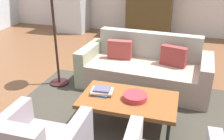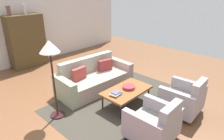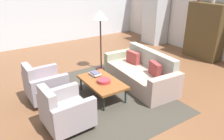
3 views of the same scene
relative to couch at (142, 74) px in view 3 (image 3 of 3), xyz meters
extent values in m
plane|color=brown|center=(-0.34, -0.38, -0.29)|extent=(10.82, 10.82, 0.00)
cube|color=silver|center=(-0.34, 3.34, 1.11)|extent=(9.02, 0.12, 2.80)
cube|color=silver|center=(-4.85, -0.38, 1.11)|extent=(0.12, 7.45, 2.80)
cube|color=#3A362D|center=(-0.01, -1.14, -0.28)|extent=(3.40, 2.60, 0.01)
cube|color=gray|center=(-0.01, -0.09, -0.08)|extent=(1.79, 1.01, 0.42)
cube|color=gray|center=(0.02, 0.27, 0.14)|extent=(1.75, 0.29, 0.86)
cube|color=gray|center=(0.95, -0.15, 0.02)|extent=(0.24, 0.91, 0.62)
cube|color=gray|center=(-0.96, -0.03, 0.02)|extent=(0.24, 0.91, 0.62)
cube|color=maroon|center=(0.45, -0.01, 0.29)|extent=(0.42, 0.22, 0.32)
cube|color=#963935|center=(-0.45, 0.04, 0.29)|extent=(0.41, 0.14, 0.32)
cylinder|color=black|center=(-0.54, -0.91, -0.11)|extent=(0.04, 0.04, 0.35)
cylinder|color=#162828|center=(0.52, -0.91, -0.11)|extent=(0.04, 0.04, 0.35)
cylinder|color=black|center=(-0.54, -1.47, -0.11)|extent=(0.04, 0.04, 0.35)
cylinder|color=black|center=(0.52, -1.47, -0.11)|extent=(0.04, 0.04, 0.35)
cube|color=brown|center=(-0.01, -1.19, 0.09)|extent=(1.20, 0.70, 0.05)
cylinder|color=black|center=(-0.95, -1.95, -0.24)|extent=(0.05, 0.05, 0.10)
cylinder|color=#2F2B13|center=(-0.27, -1.94, -0.24)|extent=(0.05, 0.05, 0.10)
cylinder|color=#36221E|center=(-0.94, -2.63, -0.24)|extent=(0.05, 0.05, 0.10)
cylinder|color=#3B1D13|center=(-0.26, -2.62, -0.24)|extent=(0.05, 0.05, 0.10)
cube|color=gray|center=(-0.61, -2.29, -0.04)|extent=(0.57, 0.81, 0.30)
cube|color=gray|center=(-0.60, -2.62, 0.20)|extent=(0.56, 0.15, 0.78)
cube|color=gray|center=(-0.95, -2.29, 0.09)|extent=(0.13, 0.80, 0.56)
cube|color=gray|center=(-0.27, -2.28, 0.09)|extent=(0.13, 0.80, 0.56)
cylinder|color=#351B13|center=(0.24, -1.96, -0.24)|extent=(0.05, 0.05, 0.10)
cylinder|color=#2E2915|center=(0.92, -1.93, -0.24)|extent=(0.05, 0.05, 0.10)
cylinder|color=#3B2A16|center=(0.27, -2.64, -0.24)|extent=(0.05, 0.05, 0.10)
cube|color=gray|center=(0.59, -2.29, -0.04)|extent=(0.59, 0.82, 0.30)
cube|color=#999093|center=(0.61, -2.62, 0.20)|extent=(0.57, 0.16, 0.78)
cube|color=#9E9396|center=(0.25, -2.30, 0.09)|extent=(0.15, 0.80, 0.56)
cube|color=gray|center=(0.93, -2.27, 0.09)|extent=(0.15, 0.80, 0.56)
cylinder|color=#B12D36|center=(0.08, -1.19, 0.15)|extent=(0.30, 0.30, 0.07)
cube|color=#305388|center=(-0.36, -1.17, 0.13)|extent=(0.21, 0.21, 0.02)
cube|color=beige|center=(-0.36, -1.17, 0.15)|extent=(0.30, 0.23, 0.03)
cube|color=#504E69|center=(-0.36, -1.17, 0.18)|extent=(0.22, 0.18, 0.03)
cube|color=#46351C|center=(-0.41, 2.99, 0.61)|extent=(1.20, 0.50, 1.80)
cube|color=#401D18|center=(-0.71, 3.25, 0.61)|extent=(0.56, 0.01, 1.51)
cube|color=#3A2812|center=(-0.11, 3.25, 0.61)|extent=(0.56, 0.01, 1.51)
cube|color=#B7BABF|center=(-2.62, 2.89, 0.64)|extent=(0.80, 0.70, 1.85)
cylinder|color=#99999E|center=(-2.57, 3.26, 0.73)|extent=(0.02, 0.02, 0.70)
cylinder|color=black|center=(-1.41, -0.37, -0.27)|extent=(0.32, 0.32, 0.03)
cylinder|color=black|center=(-1.41, -0.37, 0.47)|extent=(0.04, 0.04, 1.45)
cone|color=silver|center=(-1.41, -0.37, 1.31)|extent=(0.40, 0.40, 0.24)
camera|label=1|loc=(0.56, -3.81, 1.70)|focal=39.81mm
camera|label=2|loc=(-3.28, -3.81, 2.39)|focal=32.00mm
camera|label=3|loc=(3.87, -3.46, 2.34)|focal=35.42mm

